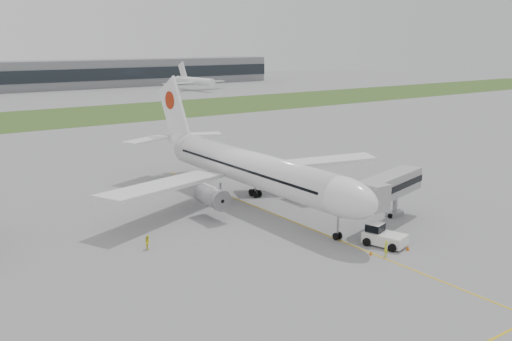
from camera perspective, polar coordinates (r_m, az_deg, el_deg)
ground at (r=82.24m, az=0.93°, el=-4.02°), size 600.00×600.00×0.00m
apron_markings at (r=78.45m, az=3.10°, el=-4.88°), size 70.00×70.00×0.04m
grass_strip at (r=190.71m, az=-21.02°, el=4.84°), size 600.00×50.00×0.02m
airliner at (r=84.65m, az=-1.01°, el=0.43°), size 48.13×53.95×17.88m
pushback_tug at (r=70.16m, az=12.51°, el=-6.37°), size 4.41×5.46×2.49m
jet_bridge at (r=77.08m, az=13.04°, el=-1.66°), size 14.25×7.60×6.75m
safety_cone_left at (r=66.95m, az=11.40°, el=-8.08°), size 0.37×0.37×0.51m
safety_cone_right at (r=69.32m, az=14.94°, el=-7.50°), size 0.43×0.43×0.59m
ground_crew_near at (r=66.72m, az=12.84°, el=-7.61°), size 0.81×0.79×1.87m
ground_crew_far at (r=68.49m, az=-10.76°, el=-7.04°), size 0.82×0.96×1.70m
distant_aircraft_right at (r=283.52m, az=-6.16°, el=7.99°), size 36.18×32.52×12.97m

